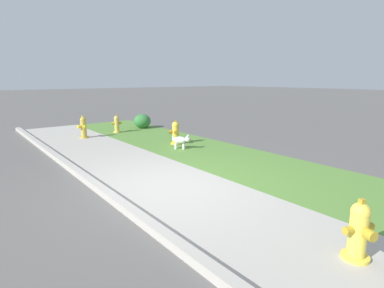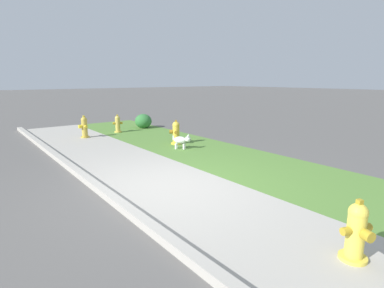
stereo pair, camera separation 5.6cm
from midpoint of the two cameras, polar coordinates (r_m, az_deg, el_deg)
The scene contains 10 objects.
ground_plane at distance 5.68m, azimuth -3.56°, elevation -8.16°, with size 120.00×120.00×0.00m, color #5B5956.
sidewalk_pavement at distance 5.68m, azimuth -3.57°, elevation -8.11°, with size 18.00×2.17×0.01m, color #ADA89E.
grass_verge at distance 7.20m, azimuth 12.08°, elevation -3.94°, with size 18.00×2.53×0.01m, color #568438.
street_curb at distance 5.14m, azimuth -14.50°, elevation -10.08°, with size 18.00×0.16×0.12m, color #ADA89E.
fire_hydrant_far_end at distance 9.26m, azimuth -2.91°, elevation 2.18°, with size 0.36×0.36×0.75m.
fire_hydrant_near_corner at distance 11.64m, azimuth -13.84°, elevation 3.73°, with size 0.34×0.37×0.68m.
fire_hydrant_across_street at distance 10.87m, azimuth -19.68°, elevation 3.03°, with size 0.37×0.34×0.77m.
fire_hydrant_at_driveway at distance 3.87m, azimuth 29.19°, elevation -14.42°, with size 0.36×0.38×0.72m.
small_white_dog at distance 8.61m, azimuth -1.77°, elevation 0.71°, with size 0.46×0.43×0.44m.
shrub_bush_far_verge at distance 12.48m, azimuth -9.13°, elevation 4.34°, with size 0.68×0.68×0.58m.
Camera 2 is at (4.42, -2.97, 1.98)m, focal length 28.00 mm.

